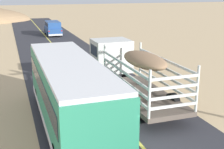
# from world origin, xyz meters

# --- Properties ---
(livestock_truck) EXTENTS (2.53, 9.70, 3.02)m
(livestock_truck) POSITION_xyz_m (1.85, 8.23, 1.79)
(livestock_truck) COLOR silver
(livestock_truck) RESTS_ON road_surface
(bus) EXTENTS (2.54, 10.00, 3.21)m
(bus) POSITION_xyz_m (-2.41, 3.82, 1.75)
(bus) COLOR #2D8C66
(bus) RESTS_ON road_surface
(car_far) EXTENTS (1.90, 4.62, 1.93)m
(car_far) POSITION_xyz_m (1.16, 33.54, 1.09)
(car_far) COLOR #264C8C
(car_far) RESTS_ON road_surface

